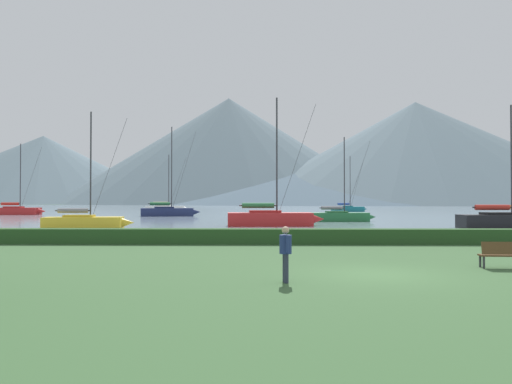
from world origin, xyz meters
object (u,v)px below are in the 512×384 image
Objects in this scene: sailboat_slip_8 at (17,210)px; park_bench_under_tree at (506,253)px; sailboat_slip_1 at (341,216)px; sailboat_slip_3 at (348,208)px; sailboat_slip_0 at (271,218)px; sailboat_slip_2 at (506,220)px; sailboat_slip_5 at (166,208)px; sailboat_slip_6 at (168,211)px; sailboat_slip_7 at (85,222)px; person_standing_walker at (286,249)px.

sailboat_slip_8 is 81.44m from park_bench_under_tree.
sailboat_slip_3 is at bearing 75.16° from sailboat_slip_1.
sailboat_slip_0 is 1.26× the size of sailboat_slip_1.
sailboat_slip_2 is 0.88× the size of sailboat_slip_5.
sailboat_slip_0 is 12.73m from sailboat_slip_1.
sailboat_slip_2 is at bearing -52.36° from sailboat_slip_1.
sailboat_slip_6 is 33.41m from sailboat_slip_7.
sailboat_slip_6 is 1.15× the size of sailboat_slip_8.
sailboat_slip_7 is (5.48, -60.90, -0.14)m from sailboat_slip_5.
sailboat_slip_3 is at bearing 54.55° from sailboat_slip_7.
person_standing_walker is at bearing -125.13° from sailboat_slip_2.
sailboat_slip_6 is (-15.55, 28.29, 0.01)m from sailboat_slip_0.
person_standing_walker is at bearing -94.27° from sailboat_slip_0.
sailboat_slip_5 is (-21.44, 55.79, -0.01)m from sailboat_slip_0.
sailboat_slip_2 is 0.77× the size of sailboat_slip_6.
person_standing_walker is (15.46, -59.88, 0.19)m from sailboat_slip_6.
sailboat_slip_0 is at bearing -118.84° from sailboat_slip_3.
person_standing_walker is (-8.29, -41.32, 0.35)m from sailboat_slip_1.
sailboat_slip_5 is 29.62m from sailboat_slip_8.
park_bench_under_tree is (7.91, -28.49, -0.24)m from sailboat_slip_0.
sailboat_slip_6 is at bearing -14.60° from sailboat_slip_8.
sailboat_slip_1 is 18.24m from sailboat_slip_2.
sailboat_slip_8 is (-42.78, 35.26, -0.03)m from sailboat_slip_0.
sailboat_slip_3 is at bearing 29.80° from sailboat_slip_6.
sailboat_slip_7 is 6.08× the size of person_standing_walker.
sailboat_slip_1 is at bearing -113.12° from sailboat_slip_3.
person_standing_walker is at bearing -88.71° from sailboat_slip_6.
person_standing_walker is (21.36, -87.38, 0.21)m from sailboat_slip_5.
sailboat_slip_2 is 1.07× the size of sailboat_slip_7.
sailboat_slip_0 reaches higher than sailboat_slip_8.
park_bench_under_tree is at bearing -52.19° from sailboat_slip_7.
park_bench_under_tree is (-9.97, -87.94, -0.15)m from sailboat_slip_3.
sailboat_slip_8 is (-60.66, -24.19, 0.06)m from sailboat_slip_3.
sailboat_slip_2 is 63.43m from sailboat_slip_3.
sailboat_slip_0 is at bearing 80.52° from person_standing_walker.
sailboat_slip_8 is at bearing 149.59° from sailboat_slip_1.
sailboat_slip_3 is 1.00× the size of sailboat_slip_5.
park_bench_under_tree is at bearing -94.26° from sailboat_slip_1.
person_standing_walker is (-17.96, -91.03, 0.29)m from sailboat_slip_3.
sailboat_slip_5 is (-29.64, 46.05, 0.14)m from sailboat_slip_1.
sailboat_slip_7 is (-15.96, -5.11, -0.15)m from sailboat_slip_0.
sailboat_slip_6 is (-33.43, -31.16, 0.10)m from sailboat_slip_3.
sailboat_slip_0 is 1.01× the size of sailboat_slip_5.
sailboat_slip_6 reaches higher than sailboat_slip_1.
sailboat_slip_5 is 0.88× the size of sailboat_slip_6.
sailboat_slip_5 reaches higher than sailboat_slip_7.
sailboat_slip_6 is 1.39× the size of sailboat_slip_7.
sailboat_slip_6 is 8.44× the size of person_standing_walker.
person_standing_walker is at bearing -105.16° from sailboat_slip_1.
sailboat_slip_5 is 7.41× the size of person_standing_walker.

